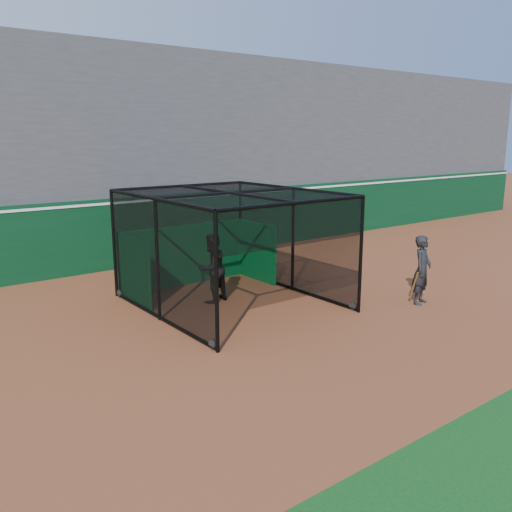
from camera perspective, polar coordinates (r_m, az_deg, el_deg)
ground at (r=13.57m, az=4.28°, el=-7.39°), size 120.00×120.00×0.00m
outfield_wall at (r=20.19m, az=-11.91°, el=2.77°), size 50.00×0.50×2.50m
grandstand at (r=23.38m, az=-16.37°, el=11.69°), size 50.00×7.85×8.95m
batting_cage at (r=14.94m, az=-2.65°, el=0.68°), size 4.60×5.48×3.11m
batter at (r=15.27m, az=-4.67°, el=-1.28°), size 1.12×0.97×1.96m
on_deck_player at (r=15.77m, az=17.07°, el=-1.41°), size 0.81×0.66×1.94m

